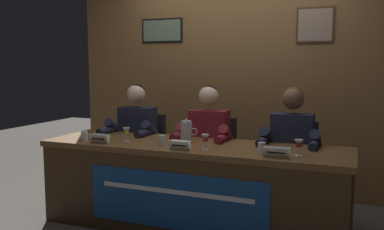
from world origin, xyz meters
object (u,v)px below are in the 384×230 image
at_px(water_cup_center, 162,141).
at_px(water_pitcher_central, 186,132).
at_px(conference_table, 187,175).
at_px(juice_glass_right, 299,144).
at_px(panelist_left, 134,135).
at_px(nameplate_center, 180,145).
at_px(panelist_center, 206,140).
at_px(juice_glass_left, 126,132).
at_px(water_cup_left, 84,136).
at_px(chair_center, 213,164).
at_px(chair_right, 293,172).
at_px(water_cup_right, 262,148).
at_px(chair_left, 144,158).
at_px(nameplate_right, 276,152).
at_px(panelist_right, 291,146).
at_px(nameplate_left, 100,139).
at_px(juice_glass_center, 205,139).

distance_m(water_cup_center, water_pitcher_central, 0.24).
bearing_deg(conference_table, juice_glass_right, -2.57).
xyz_separation_m(panelist_left, nameplate_center, (0.79, -0.64, 0.07)).
bearing_deg(panelist_center, nameplate_center, -89.04).
height_order(juice_glass_left, water_cup_left, juice_glass_left).
bearing_deg(nameplate_center, conference_table, 93.44).
xyz_separation_m(water_cup_left, juice_glass_right, (1.87, 0.07, 0.05)).
bearing_deg(chair_center, water_pitcher_central, -97.86).
distance_m(nameplate_center, water_pitcher_central, 0.34).
xyz_separation_m(chair_right, water_cup_right, (-0.14, -0.71, 0.34)).
relative_size(panelist_left, juice_glass_left, 9.90).
height_order(chair_left, water_cup_left, chair_left).
height_order(panelist_left, nameplate_right, panelist_left).
relative_size(water_cup_center, nameplate_right, 0.44).
xyz_separation_m(chair_center, panelist_center, (0.00, -0.20, 0.28)).
distance_m(conference_table, panelist_right, 0.93).
height_order(nameplate_left, water_cup_right, water_cup_right).
distance_m(panelist_center, chair_right, 0.85).
height_order(panelist_center, water_cup_center, panelist_center).
xyz_separation_m(panelist_center, nameplate_right, (0.77, -0.62, 0.07)).
distance_m(nameplate_right, juice_glass_right, 0.19).
distance_m(water_cup_left, juice_glass_center, 1.15).
height_order(water_cup_center, juice_glass_right, juice_glass_right).
bearing_deg(juice_glass_center, juice_glass_right, 3.30).
bearing_deg(nameplate_center, panelist_center, 90.96).
height_order(conference_table, water_cup_center, water_cup_center).
distance_m(conference_table, water_cup_right, 0.70).
relative_size(nameplate_center, chair_right, 0.19).
xyz_separation_m(panelist_left, chair_right, (1.56, 0.20, -0.28)).
height_order(chair_right, panelist_right, panelist_right).
distance_m(chair_right, juice_glass_right, 0.81).
bearing_deg(juice_glass_center, chair_right, 51.40).
relative_size(water_cup_left, chair_center, 0.09).
relative_size(juice_glass_left, water_cup_center, 1.46).
relative_size(panelist_left, chair_center, 1.36).
relative_size(water_cup_left, water_pitcher_central, 0.40).
xyz_separation_m(panelist_center, water_cup_center, (-0.21, -0.51, 0.07)).
relative_size(conference_table, juice_glass_center, 21.32).
distance_m(nameplate_center, water_cup_center, 0.26).
distance_m(nameplate_right, water_cup_right, 0.17).
relative_size(conference_table, water_cup_right, 31.10).
xyz_separation_m(chair_left, panelist_left, (-0.00, -0.20, 0.28)).
bearing_deg(water_cup_left, panelist_center, 30.55).
bearing_deg(water_pitcher_central, juice_glass_center, -41.31).
height_order(panelist_left, juice_glass_right, panelist_left).
relative_size(chair_center, water_cup_right, 10.59).
height_order(panelist_center, juice_glass_right, panelist_center).
relative_size(chair_center, water_pitcher_central, 4.29).
bearing_deg(conference_table, panelist_center, 90.00).
distance_m(chair_left, nameplate_left, 0.89).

